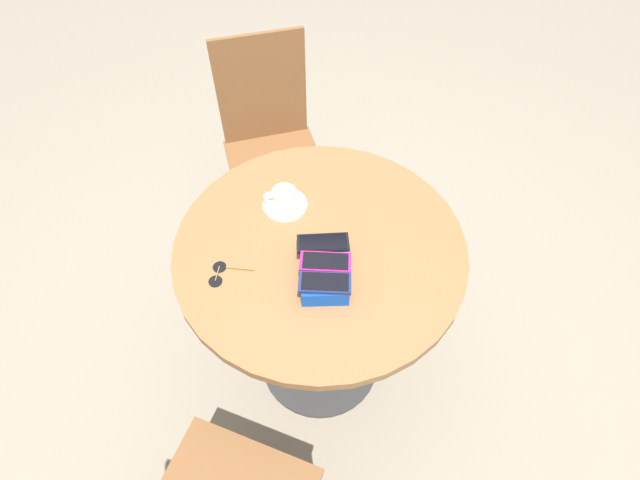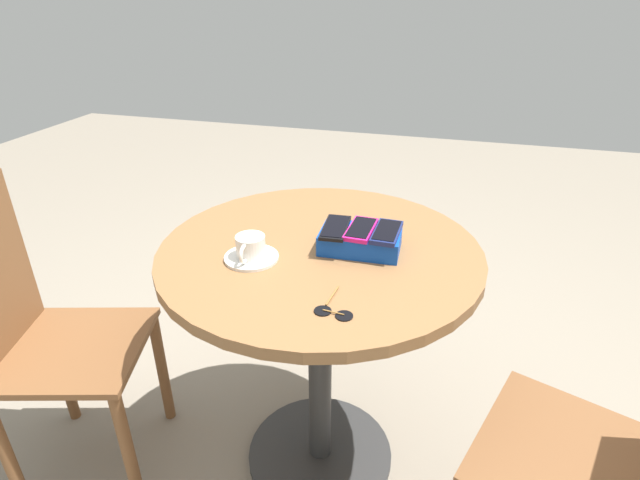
# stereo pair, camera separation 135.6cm
# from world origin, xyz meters

# --- Properties ---
(ground_plane) EXTENTS (8.00, 8.00, 0.00)m
(ground_plane) POSITION_xyz_m (0.00, 0.00, 0.00)
(ground_plane) COLOR gray
(round_table) EXTENTS (0.85, 0.85, 0.79)m
(round_table) POSITION_xyz_m (0.00, 0.00, 0.61)
(round_table) COLOR #2D2D2D
(round_table) RESTS_ON ground_plane
(phone_box) EXTENTS (0.21, 0.13, 0.05)m
(phone_box) POSITION_xyz_m (-0.10, -0.01, 0.81)
(phone_box) COLOR #0F42AD
(phone_box) RESTS_ON round_table
(phone_navy) EXTENTS (0.07, 0.14, 0.01)m
(phone_navy) POSITION_xyz_m (-0.17, -0.01, 0.84)
(phone_navy) COLOR navy
(phone_navy) RESTS_ON phone_box
(phone_magenta) EXTENTS (0.07, 0.14, 0.01)m
(phone_magenta) POSITION_xyz_m (-0.10, -0.02, 0.84)
(phone_magenta) COLOR #D11975
(phone_magenta) RESTS_ON phone_box
(phone_black) EXTENTS (0.07, 0.15, 0.01)m
(phone_black) POSITION_xyz_m (-0.04, -0.01, 0.84)
(phone_black) COLOR black
(phone_black) RESTS_ON phone_box
(saucer) EXTENTS (0.14, 0.14, 0.01)m
(saucer) POSITION_xyz_m (0.15, 0.11, 0.79)
(saucer) COLOR silver
(saucer) RESTS_ON round_table
(coffee_cup) EXTENTS (0.07, 0.10, 0.06)m
(coffee_cup) POSITION_xyz_m (0.15, 0.11, 0.82)
(coffee_cup) COLOR silver
(coffee_cup) RESTS_ON saucer
(sunglasses) EXTENTS (0.08, 0.12, 0.01)m
(sunglasses) POSITION_xyz_m (-0.11, 0.27, 0.79)
(sunglasses) COLOR black
(sunglasses) RESTS_ON round_table
(chair_near_window) EXTENTS (0.48, 0.48, 0.94)m
(chair_near_window) POSITION_xyz_m (0.75, 0.22, 0.48)
(chair_near_window) COLOR brown
(chair_near_window) RESTS_ON ground_plane
(chair_far_side) EXTENTS (0.51, 0.51, 0.89)m
(chair_far_side) POSITION_xyz_m (-0.71, 0.26, 0.47)
(chair_far_side) COLOR brown
(chair_far_side) RESTS_ON ground_plane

